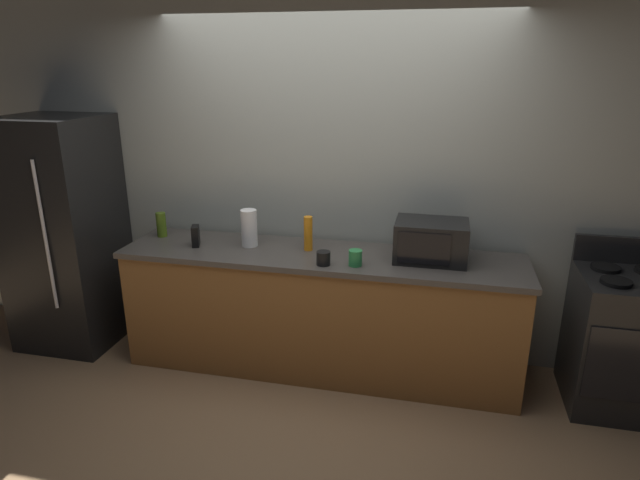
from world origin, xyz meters
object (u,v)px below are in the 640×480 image
Objects in this scene: stove_range at (621,341)px; microwave at (431,241)px; cordless_phone at (196,236)px; bottle_olive_oil at (161,225)px; mug_black at (323,258)px; refrigerator at (65,233)px; bottle_dish_soap at (308,233)px; mug_green at (355,258)px; paper_towel_roll at (249,228)px.

stove_range is 1.37m from microwave.
cordless_phone is 0.80× the size of bottle_olive_oil.
mug_black is at bearing -173.90° from stove_range.
refrigerator reaches higher than bottle_dish_soap.
refrigerator is 19.49× the size of mug_black.
refrigerator is at bearing -179.02° from microwave.
microwave is (-1.25, 0.05, 0.57)m from stove_range.
mug_black is at bearing -159.59° from microwave.
microwave reaches higher than bottle_olive_oil.
bottle_dish_soap is 2.31× the size of mug_green.
paper_towel_roll is 1.09× the size of bottle_dish_soap.
paper_towel_roll reaches higher than stove_range.
bottle_dish_soap reaches higher than stove_range.
cordless_phone is at bearing -177.04° from microwave.
stove_range is at bearing 5.74° from mug_green.
stove_range is at bearing -1.13° from paper_towel_roll.
refrigerator is 1.52m from paper_towel_roll.
cordless_phone is 0.61× the size of bottle_dish_soap.
refrigerator is 12.00× the size of cordless_phone.
paper_towel_roll reaches higher than mug_black.
microwave is 2.55× the size of bottle_olive_oil.
cordless_phone is 1.62× the size of mug_black.
microwave is at bearing 20.41° from mug_black.
stove_range is at bearing 6.10° from mug_black.
bottle_olive_oil is (-3.27, 0.11, 0.53)m from stove_range.
bottle_dish_soap is at bearing 148.79° from mug_green.
paper_towel_roll is 2.92× the size of mug_black.
refrigerator is at bearing -172.22° from bottle_olive_oil.
microwave is at bearing 24.95° from mug_green.
refrigerator is 3.75× the size of microwave.
bottle_dish_soap is (1.95, 0.05, 0.12)m from refrigerator.
paper_towel_roll is 0.44m from bottle_dish_soap.
microwave is 1.29m from paper_towel_roll.
mug_green is at bearing -15.32° from paper_towel_roll.
microwave is (2.80, 0.05, 0.13)m from refrigerator.
microwave reaches higher than mug_green.
refrigerator is 6.67× the size of paper_towel_roll.
paper_towel_roll is 1.44× the size of bottle_olive_oil.
stove_range is at bearing -2.21° from microwave.
mug_green is at bearing 9.01° from mug_black.
microwave is 1.78× the size of paper_towel_roll.
stove_range is at bearing -1.50° from bottle_dish_soap.
mug_black is at bearing -57.08° from bottle_dish_soap.
mug_black is at bearing -170.99° from mug_green.
bottle_olive_oil reaches higher than mug_black.
bottle_olive_oil is at bearing 178.13° from stove_range.
mug_black is (-0.21, -0.03, -0.01)m from mug_green.
stove_range reaches higher than mug_black.
paper_towel_roll reaches higher than mug_green.
bottle_dish_soap reaches higher than mug_green.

